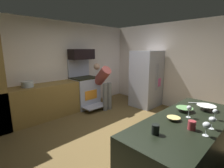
% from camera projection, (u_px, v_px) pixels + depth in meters
% --- Properties ---
extents(ground_plane, '(5.20, 4.80, 0.02)m').
position_uv_depth(ground_plane, '(118.00, 134.00, 3.59)').
color(ground_plane, brown).
extents(wall_back, '(5.20, 0.12, 2.60)m').
position_uv_depth(wall_back, '(62.00, 66.00, 4.95)').
color(wall_back, silver).
rests_on(wall_back, ground).
extents(wall_right, '(0.12, 4.80, 2.60)m').
position_uv_depth(wall_right, '(175.00, 66.00, 5.06)').
color(wall_right, silver).
rests_on(wall_right, ground).
extents(lower_cabinet_run, '(2.40, 0.60, 0.90)m').
position_uv_depth(lower_cabinet_run, '(38.00, 103.00, 4.26)').
color(lower_cabinet_run, olive).
rests_on(lower_cabinet_run, ground).
extents(oven_range, '(0.76, 1.02, 1.50)m').
position_uv_depth(oven_range, '(85.00, 91.00, 5.22)').
color(oven_range, '#AEB2C9').
rests_on(oven_range, ground).
extents(microwave, '(0.74, 0.38, 0.31)m').
position_uv_depth(microwave, '(82.00, 54.00, 5.05)').
color(microwave, black).
rests_on(microwave, oven_range).
extents(refrigerator, '(0.86, 0.77, 1.76)m').
position_uv_depth(refrigerator, '(146.00, 79.00, 5.28)').
color(refrigerator, '#B0B1C1').
rests_on(refrigerator, ground).
extents(person_cook, '(0.31, 0.67, 1.38)m').
position_uv_depth(person_cook, '(104.00, 82.00, 4.99)').
color(person_cook, slate).
rests_on(person_cook, ground).
extents(counter_island, '(2.06, 0.80, 0.90)m').
position_uv_depth(counter_island, '(185.00, 150.00, 2.27)').
color(counter_island, black).
rests_on(counter_island, ground).
extents(mixing_bowl_large, '(0.24, 0.24, 0.06)m').
position_uv_depth(mixing_bowl_large, '(184.00, 109.00, 2.46)').
color(mixing_bowl_large, '#5F9353').
rests_on(mixing_bowl_large, counter_island).
extents(mixing_bowl_small, '(0.27, 0.27, 0.07)m').
position_uv_depth(mixing_bowl_small, '(206.00, 108.00, 2.50)').
color(mixing_bowl_small, white).
rests_on(mixing_bowl_small, counter_island).
extents(mixing_bowl_prep, '(0.17, 0.17, 0.04)m').
position_uv_depth(mixing_bowl_prep, '(173.00, 119.00, 2.15)').
color(mixing_bowl_prep, '#E4C86E').
rests_on(mixing_bowl_prep, counter_island).
extents(wine_glass_near, '(0.06, 0.06, 0.17)m').
position_uv_depth(wine_glass_near, '(189.00, 109.00, 2.21)').
color(wine_glass_near, silver).
rests_on(wine_glass_near, counter_island).
extents(wine_glass_mid, '(0.07, 0.07, 0.15)m').
position_uv_depth(wine_glass_mid, '(212.00, 120.00, 1.89)').
color(wine_glass_mid, silver).
rests_on(wine_glass_mid, counter_island).
extents(wine_glass_far, '(0.08, 0.08, 0.16)m').
position_uv_depth(wine_glass_far, '(207.00, 126.00, 1.74)').
color(wine_glass_far, silver).
rests_on(wine_glass_far, counter_island).
extents(wine_glass_extra, '(0.06, 0.06, 0.14)m').
position_uv_depth(wine_glass_extra, '(215.00, 112.00, 2.15)').
color(wine_glass_extra, silver).
rests_on(wine_glass_extra, counter_island).
extents(mug_coffee, '(0.09, 0.09, 0.11)m').
position_uv_depth(mug_coffee, '(192.00, 125.00, 1.89)').
color(mug_coffee, '#9B3036').
rests_on(mug_coffee, counter_island).
extents(mug_tea, '(0.08, 0.08, 0.11)m').
position_uv_depth(mug_tea, '(155.00, 129.00, 1.79)').
color(mug_tea, black).
rests_on(mug_tea, counter_island).
extents(knife_chef, '(0.16, 0.19, 0.01)m').
position_uv_depth(knife_chef, '(195.00, 103.00, 2.83)').
color(knife_chef, '#B7BABF').
rests_on(knife_chef, counter_island).
extents(stock_pot, '(0.28, 0.28, 0.15)m').
position_uv_depth(stock_pot, '(27.00, 84.00, 4.00)').
color(stock_pot, '#B0BBC1').
rests_on(stock_pot, lower_cabinet_run).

